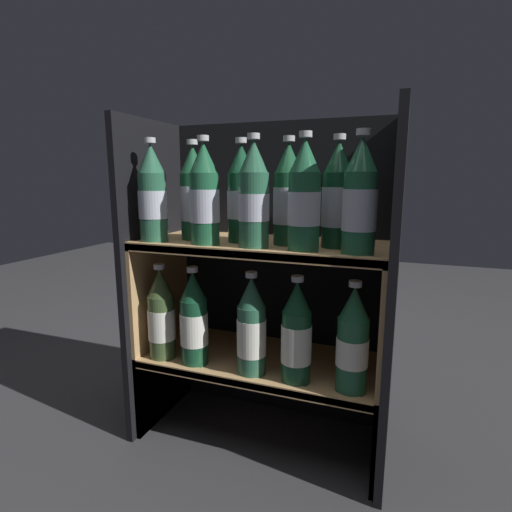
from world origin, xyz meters
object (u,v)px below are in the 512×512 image
Objects in this scene: bottle_upper_back_2 at (288,198)px; bottle_upper_back_0 at (194,196)px; bottle_lower_front_0 at (161,317)px; bottle_lower_front_2 at (251,330)px; bottle_upper_front_1 at (204,198)px; bottle_upper_back_3 at (337,199)px; bottle_lower_front_4 at (353,343)px; bottle_lower_front_1 at (194,321)px; bottle_upper_front_4 at (360,201)px; bottle_lower_front_3 at (296,336)px; bottle_upper_front_3 at (304,199)px; bottle_upper_front_0 at (153,197)px; bottle_upper_front_2 at (254,198)px; bottle_upper_back_1 at (241,197)px.

bottle_upper_back_0 is at bearing 180.00° from bottle_upper_back_2.
bottle_lower_front_2 is (0.28, -0.00, -0.00)m from bottle_lower_front_0.
bottle_upper_back_3 is (0.33, 0.09, -0.00)m from bottle_upper_front_1.
bottle_upper_back_0 is 1.00× the size of bottle_upper_back_2.
bottle_upper_back_2 is at bearing 155.84° from bottle_lower_front_4.
bottle_lower_front_1 is (-0.37, -0.09, -0.34)m from bottle_upper_back_3.
bottle_upper_back_0 is at bearing 113.33° from bottle_lower_front_1.
bottle_lower_front_0 is (-0.54, 0.00, -0.34)m from bottle_upper_front_4.
bottle_lower_front_3 is at bearing -180.00° from bottle_lower_front_4.
bottle_lower_front_3 is (-0.08, -0.09, -0.34)m from bottle_upper_back_3.
bottle_upper_front_3 is 1.00× the size of bottle_lower_front_4.
bottle_upper_front_4 is at bearing -10.30° from bottle_upper_back_0.
bottle_upper_front_4 is at bearing -53.20° from bottle_upper_back_3.
bottle_upper_front_0 is 1.00× the size of bottle_upper_front_3.
bottle_upper_front_2 is 1.00× the size of bottle_lower_front_1.
bottle_lower_front_4 is at bearing 180.00° from bottle_upper_front_4.
bottle_upper_front_2 reaches higher than bottle_lower_front_4.
bottle_lower_front_0 is (-0.15, 0.00, -0.34)m from bottle_upper_front_1.
bottle_lower_front_0 is at bearing -180.00° from bottle_lower_front_4.
bottle_upper_front_2 is 1.00× the size of bottle_lower_front_2.
bottle_upper_front_4 is 0.43m from bottle_lower_front_2.
bottle_upper_back_3 is at bearing 23.37° from bottle_lower_front_2.
bottle_upper_back_1 is at bearing 37.83° from bottle_lower_front_1.
bottle_upper_front_0 is 1.00× the size of bottle_upper_front_2.
bottle_upper_front_4 is (0.13, -0.00, -0.00)m from bottle_upper_front_3.
bottle_upper_back_2 reaches higher than bottle_lower_front_2.
bottle_upper_back_2 is (0.06, 0.09, -0.00)m from bottle_upper_front_2.
bottle_upper_front_4 is 1.00× the size of bottle_lower_front_4.
bottle_upper_back_3 is 1.00× the size of bottle_lower_front_1.
bottle_upper_back_3 is 0.51m from bottle_lower_front_1.
bottle_lower_front_4 is (0.47, -0.09, -0.34)m from bottle_upper_back_0.
bottle_upper_front_0 is 0.36m from bottle_lower_front_1.
bottle_upper_front_3 is at bearing 0.00° from bottle_lower_front_2.
bottle_upper_back_1 is (-0.07, 0.09, -0.00)m from bottle_upper_front_2.
bottle_upper_front_1 is at bearing -180.00° from bottle_lower_front_4.
bottle_upper_back_3 is (0.26, 0.00, -0.00)m from bottle_upper_back_1.
bottle_upper_front_3 is at bearing -53.33° from bottle_upper_back_2.
bottle_upper_front_1 is 0.34m from bottle_upper_back_3.
bottle_upper_front_1 is 1.00× the size of bottle_upper_back_2.
bottle_upper_back_0 is 1.00× the size of bottle_upper_back_3.
bottle_upper_back_0 reaches higher than bottle_lower_front_4.
bottle_upper_back_2 reaches higher than bottle_lower_front_1.
bottle_upper_front_4 is (0.39, -0.00, -0.00)m from bottle_upper_front_1.
bottle_upper_back_3 is (0.19, 0.09, -0.00)m from bottle_upper_front_2.
bottle_upper_front_1 is 1.00× the size of bottle_upper_back_0.
bottle_upper_back_1 is at bearing 154.98° from bottle_lower_front_3.
bottle_upper_back_2 is 1.00× the size of bottle_lower_front_4.
bottle_upper_front_3 reaches higher than bottle_lower_front_0.
bottle_upper_front_1 is 1.00× the size of bottle_lower_front_3.
bottle_upper_front_4 is at bearing 0.00° from bottle_lower_front_2.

